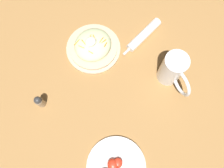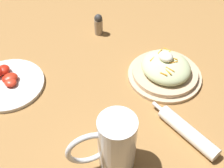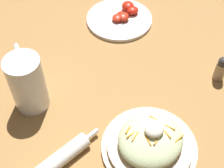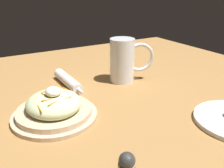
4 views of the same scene
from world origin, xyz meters
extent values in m
plane|color=#9E703D|center=(0.00, 0.00, 0.00)|extent=(1.43, 1.43, 0.00)
cylinder|color=#D1B28E|center=(0.03, 0.21, 0.01)|extent=(0.22, 0.22, 0.01)
cylinder|color=#D1B28E|center=(0.03, 0.21, 0.02)|extent=(0.20, 0.20, 0.01)
ellipsoid|color=beige|center=(0.03, 0.21, 0.04)|extent=(0.15, 0.14, 0.06)
cylinder|color=orange|center=(0.05, 0.22, 0.07)|extent=(0.01, 0.03, 0.00)
cylinder|color=orange|center=(-0.01, 0.22, 0.06)|extent=(0.01, 0.03, 0.00)
cylinder|color=orange|center=(0.06, 0.17, 0.06)|extent=(0.02, 0.01, 0.00)
cylinder|color=orange|center=(0.00, 0.18, 0.06)|extent=(0.01, 0.02, 0.00)
cylinder|color=orange|center=(0.04, 0.23, 0.07)|extent=(0.02, 0.01, 0.01)
cylinder|color=orange|center=(0.07, 0.18, 0.06)|extent=(0.02, 0.01, 0.01)
cylinder|color=orange|center=(0.01, 0.23, 0.07)|extent=(0.01, 0.03, 0.00)
cylinder|color=orange|center=(-0.01, 0.26, 0.06)|extent=(0.03, 0.00, 0.01)
cylinder|color=orange|center=(0.06, 0.19, 0.07)|extent=(0.03, 0.01, 0.00)
ellipsoid|color=white|center=(0.03, 0.21, 0.08)|extent=(0.04, 0.04, 0.02)
cylinder|color=white|center=(0.16, -0.08, 0.08)|extent=(0.09, 0.09, 0.16)
cylinder|color=orange|center=(0.16, -0.08, 0.05)|extent=(0.08, 0.08, 0.09)
cylinder|color=white|center=(0.16, -0.08, 0.10)|extent=(0.08, 0.08, 0.01)
torus|color=white|center=(0.14, -0.14, 0.09)|extent=(0.05, 0.10, 0.11)
cylinder|color=white|center=(0.22, 0.10, 0.02)|extent=(0.18, 0.04, 0.04)
cylinder|color=silver|center=(0.12, 0.10, 0.02)|extent=(0.04, 0.01, 0.01)
sphere|color=#333333|center=(-0.27, 0.18, 0.06)|extent=(0.03, 0.03, 0.03)
camera|label=1|loc=(-0.20, -0.14, 0.88)|focal=37.17mm
camera|label=2|loc=(0.44, -0.32, 0.65)|focal=48.06mm
camera|label=3|loc=(0.34, 0.42, 0.68)|focal=51.66mm
camera|label=4|loc=(-0.52, 0.36, 0.32)|focal=38.32mm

